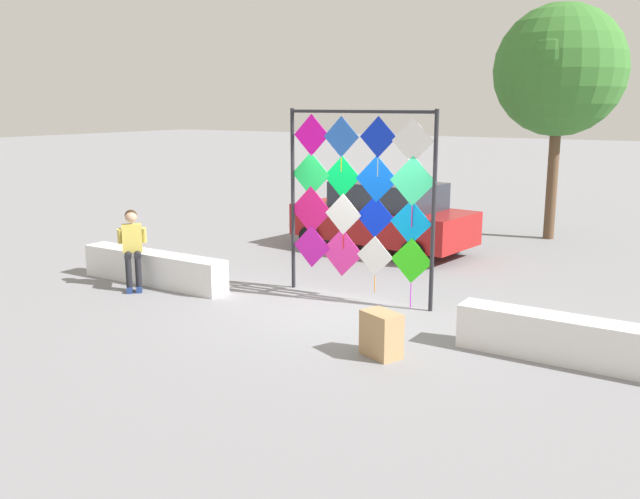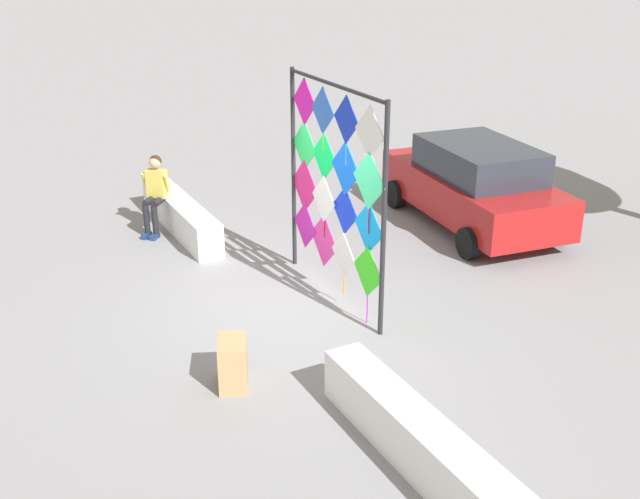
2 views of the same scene
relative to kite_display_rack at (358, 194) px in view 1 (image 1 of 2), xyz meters
name	(u,v)px [view 1 (image 1 of 2)]	position (x,y,z in m)	size (l,w,h in m)	color
ground	(344,309)	(0.13, -0.69, -1.86)	(120.00, 120.00, 0.00)	gray
plaza_ledge_left	(154,268)	(-3.78, -1.19, -1.55)	(3.30, 0.47, 0.61)	white
plaza_ledge_right	(582,342)	(4.05, -1.19, -1.55)	(3.30, 0.47, 0.61)	white
kite_display_rack	(358,194)	(0.00, 0.00, 0.00)	(2.85, 0.09, 3.30)	#232328
seated_vendor	(132,243)	(-3.87, -1.61, -1.00)	(0.70, 0.69, 1.46)	black
parked_car	(384,216)	(-1.45, 3.81, -1.04)	(4.36, 2.40, 1.62)	maroon
cardboard_box_large	(381,334)	(1.67, -2.32, -1.55)	(0.54, 0.35, 0.62)	tan
tree_broadleaf	(560,66)	(1.39, 7.53, 2.41)	(3.19, 3.35, 5.76)	brown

